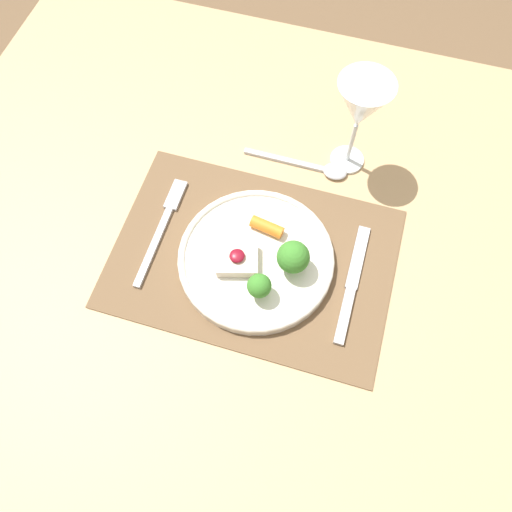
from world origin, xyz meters
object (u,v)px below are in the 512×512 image
object	(u,v)px
spoon	(317,167)
knife	(350,291)
dinner_plate	(258,259)
fork	(164,223)
wine_glass_near	(361,108)

from	to	relation	value
spoon	knife	bearing A→B (deg)	-63.82
dinner_plate	spoon	size ratio (longest dim) A/B	1.32
knife	spoon	world-z (taller)	spoon
spoon	fork	bearing A→B (deg)	-139.99
dinner_plate	spoon	xyz separation A→B (m)	(0.05, 0.22, -0.01)
knife	wine_glass_near	bearing A→B (deg)	101.10
knife	spoon	distance (m)	0.25
knife	spoon	size ratio (longest dim) A/B	1.09
dinner_plate	fork	bearing A→B (deg)	172.31
dinner_plate	knife	size ratio (longest dim) A/B	1.21
knife	wine_glass_near	distance (m)	0.30
dinner_plate	wine_glass_near	size ratio (longest dim) A/B	1.34
dinner_plate	spoon	distance (m)	0.22
dinner_plate	knife	xyz separation A→B (m)	(0.16, -0.01, -0.01)
dinner_plate	fork	size ratio (longest dim) A/B	1.21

